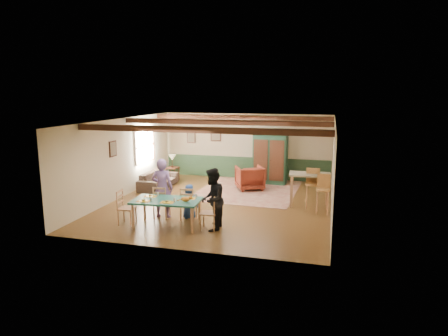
% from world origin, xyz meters
% --- Properties ---
extents(floor, '(8.00, 8.00, 0.00)m').
position_xyz_m(floor, '(0.00, 0.00, 0.00)').
color(floor, '#4F3116').
rests_on(floor, ground).
extents(wall_back, '(7.00, 0.02, 2.70)m').
position_xyz_m(wall_back, '(0.00, 4.00, 1.35)').
color(wall_back, beige).
rests_on(wall_back, floor).
extents(wall_left, '(0.02, 8.00, 2.70)m').
position_xyz_m(wall_left, '(-3.50, 0.00, 1.35)').
color(wall_left, beige).
rests_on(wall_left, floor).
extents(wall_right, '(0.02, 8.00, 2.70)m').
position_xyz_m(wall_right, '(3.50, 0.00, 1.35)').
color(wall_right, beige).
rests_on(wall_right, floor).
extents(ceiling, '(7.00, 8.00, 0.02)m').
position_xyz_m(ceiling, '(0.00, 0.00, 2.70)').
color(ceiling, white).
rests_on(ceiling, wall_back).
extents(wainscot_back, '(6.95, 0.03, 0.90)m').
position_xyz_m(wainscot_back, '(0.00, 3.98, 0.45)').
color(wainscot_back, '#1F3923').
rests_on(wainscot_back, floor).
extents(ceiling_beam_front, '(6.95, 0.16, 0.16)m').
position_xyz_m(ceiling_beam_front, '(0.00, -2.30, 2.61)').
color(ceiling_beam_front, black).
rests_on(ceiling_beam_front, ceiling).
extents(ceiling_beam_mid, '(6.95, 0.16, 0.16)m').
position_xyz_m(ceiling_beam_mid, '(0.00, 0.40, 2.61)').
color(ceiling_beam_mid, black).
rests_on(ceiling_beam_mid, ceiling).
extents(ceiling_beam_back, '(6.95, 0.16, 0.16)m').
position_xyz_m(ceiling_beam_back, '(0.00, 3.00, 2.61)').
color(ceiling_beam_back, black).
rests_on(ceiling_beam_back, ceiling).
extents(window_left, '(0.06, 1.60, 1.30)m').
position_xyz_m(window_left, '(-3.47, 1.70, 1.55)').
color(window_left, white).
rests_on(window_left, wall_left).
extents(picture_left_wall, '(0.04, 0.42, 0.52)m').
position_xyz_m(picture_left_wall, '(-3.47, -0.60, 1.75)').
color(picture_left_wall, gray).
rests_on(picture_left_wall, wall_left).
extents(picture_back_a, '(0.45, 0.04, 0.55)m').
position_xyz_m(picture_back_a, '(-1.30, 3.97, 1.80)').
color(picture_back_a, gray).
rests_on(picture_back_a, wall_back).
extents(picture_back_b, '(0.38, 0.04, 0.48)m').
position_xyz_m(picture_back_b, '(-2.40, 3.97, 1.65)').
color(picture_back_b, gray).
rests_on(picture_back_b, wall_back).
extents(dining_table, '(1.87, 1.13, 0.75)m').
position_xyz_m(dining_table, '(-0.77, -2.59, 0.37)').
color(dining_table, '#1C584C').
rests_on(dining_table, floor).
extents(dining_chair_far_left, '(0.45, 0.47, 0.95)m').
position_xyz_m(dining_chair_far_left, '(-1.22, -1.90, 0.47)').
color(dining_chair_far_left, tan).
rests_on(dining_chair_far_left, floor).
extents(dining_chair_far_right, '(0.45, 0.47, 0.95)m').
position_xyz_m(dining_chair_far_right, '(-0.42, -1.84, 0.47)').
color(dining_chair_far_right, tan).
rests_on(dining_chair_far_right, floor).
extents(dining_chair_end_left, '(0.47, 0.45, 0.95)m').
position_xyz_m(dining_chair_end_left, '(-1.91, -2.67, 0.47)').
color(dining_chair_end_left, tan).
rests_on(dining_chair_end_left, floor).
extents(dining_chair_end_right, '(0.47, 0.45, 0.95)m').
position_xyz_m(dining_chair_end_right, '(0.38, -2.50, 0.47)').
color(dining_chair_end_right, tan).
rests_on(dining_chair_end_right, floor).
extents(person_man, '(0.66, 0.46, 1.72)m').
position_xyz_m(person_man, '(-1.23, -1.82, 0.86)').
color(person_man, '#8661A7').
rests_on(person_man, floor).
extents(person_woman, '(0.68, 0.84, 1.65)m').
position_xyz_m(person_woman, '(0.47, -2.49, 0.82)').
color(person_woman, black).
rests_on(person_woman, floor).
extents(person_child, '(0.51, 0.35, 1.00)m').
position_xyz_m(person_child, '(-0.43, -1.76, 0.50)').
color(person_child, navy).
rests_on(person_child, floor).
extents(cat, '(0.37, 0.17, 0.18)m').
position_xyz_m(cat, '(-0.21, -2.64, 0.84)').
color(cat, orange).
rests_on(cat, dining_table).
extents(place_setting_near_left, '(0.42, 0.33, 0.11)m').
position_xyz_m(place_setting_near_left, '(-1.30, -2.87, 0.80)').
color(place_setting_near_left, gold).
rests_on(place_setting_near_left, dining_table).
extents(place_setting_near_center, '(0.42, 0.33, 0.11)m').
position_xyz_m(place_setting_near_center, '(-0.65, -2.83, 0.80)').
color(place_setting_near_center, gold).
rests_on(place_setting_near_center, dining_table).
extents(place_setting_far_left, '(0.42, 0.33, 0.11)m').
position_xyz_m(place_setting_far_left, '(-1.34, -2.38, 0.80)').
color(place_setting_far_left, gold).
rests_on(place_setting_far_left, dining_table).
extents(place_setting_far_right, '(0.42, 0.33, 0.11)m').
position_xyz_m(place_setting_far_right, '(-0.24, -2.30, 0.80)').
color(place_setting_far_right, gold).
rests_on(place_setting_far_right, dining_table).
extents(area_rug, '(3.64, 4.26, 0.01)m').
position_xyz_m(area_rug, '(0.53, 1.94, 0.01)').
color(area_rug, tan).
rests_on(area_rug, floor).
extents(armoire, '(1.49, 0.70, 2.04)m').
position_xyz_m(armoire, '(1.13, 3.26, 1.02)').
color(armoire, '#143323').
rests_on(armoire, floor).
extents(armchair, '(1.27, 1.28, 0.88)m').
position_xyz_m(armchair, '(0.55, 2.10, 0.44)').
color(armchair, '#4A150E').
rests_on(armchair, floor).
extents(sofa, '(0.83, 2.09, 0.61)m').
position_xyz_m(sofa, '(-2.86, 1.51, 0.30)').
color(sofa, '#382A23').
rests_on(sofa, floor).
extents(end_table, '(0.50, 0.50, 0.56)m').
position_xyz_m(end_table, '(-2.78, 2.72, 0.28)').
color(end_table, black).
rests_on(end_table, floor).
extents(table_lamp, '(0.32, 0.32, 0.51)m').
position_xyz_m(table_lamp, '(-2.78, 2.72, 0.82)').
color(table_lamp, beige).
rests_on(table_lamp, end_table).
extents(counter_table, '(1.31, 0.80, 1.06)m').
position_xyz_m(counter_table, '(2.81, 0.40, 0.53)').
color(counter_table, '#B6AF8D').
rests_on(counter_table, floor).
extents(bar_stool_left, '(0.46, 0.50, 1.24)m').
position_xyz_m(bar_stool_left, '(2.91, 0.22, 0.62)').
color(bar_stool_left, '#B47F46').
rests_on(bar_stool_left, floor).
extents(bar_stool_right, '(0.43, 0.47, 1.17)m').
position_xyz_m(bar_stool_right, '(3.24, -0.26, 0.59)').
color(bar_stool_right, '#B47F46').
rests_on(bar_stool_right, floor).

